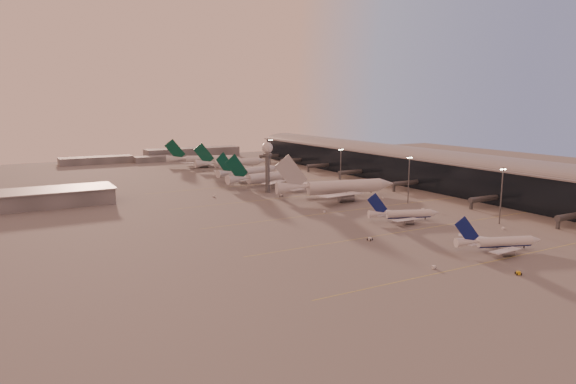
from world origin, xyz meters
TOP-DOWN VIEW (x-y plane):
  - ground at (0.00, 0.00)m, footprint 700.00×700.00m
  - taxiway_markings at (30.00, 56.00)m, footprint 180.00×185.25m
  - terminal at (107.88, 110.09)m, footprint 57.00×362.00m
  - hangar at (-120.00, 140.00)m, footprint 82.00×27.00m
  - radar_tower at (5.00, 120.00)m, footprint 6.40×6.40m
  - mast_a at (58.00, 0.00)m, footprint 3.60×0.56m
  - mast_b at (55.00, 55.00)m, footprint 3.60×0.56m
  - mast_c at (50.00, 110.00)m, footprint 3.60×0.56m
  - mast_d at (48.00, 200.00)m, footprint 3.60×0.56m
  - distant_horizon at (2.62, 325.14)m, footprint 165.00×37.50m
  - narrowbody_near at (23.14, -27.58)m, footprint 32.50×25.47m
  - narrowbody_mid at (25.02, 24.40)m, footprint 32.68×25.62m
  - widebody_white at (31.88, 87.02)m, footprint 70.57×56.03m
  - greentail_a at (16.66, 144.15)m, footprint 59.40×47.60m
  - greentail_b at (19.47, 177.19)m, footprint 53.69×42.80m
  - greentail_c at (27.56, 226.99)m, footprint 60.46×48.83m
  - greentail_d at (16.57, 259.81)m, footprint 60.03×47.65m
  - gsv_truck_a at (-11.40, -31.18)m, footprint 5.40×2.34m
  - gsv_tug_near at (6.75, -48.24)m, footprint 3.78×4.30m
  - gsv_catering_a at (51.09, -7.64)m, footprint 5.19×3.03m
  - gsv_tug_mid at (-8.51, 5.92)m, footprint 3.75×4.48m
  - gsv_truck_b at (48.81, 37.02)m, footprint 5.98×2.42m
  - gsv_truck_c at (3.77, 56.48)m, footprint 5.17×3.16m
  - gsv_catering_b at (51.70, 71.11)m, footprint 5.01×3.35m
  - gsv_tug_far at (5.63, 104.22)m, footprint 3.93×3.61m
  - gsv_truck_d at (-28.26, 121.35)m, footprint 2.18×5.65m

SIDE VIEW (x-z plane):
  - ground at x=0.00m, z-range 0.00..0.00m
  - taxiway_markings at x=30.00m, z-range 0.00..0.02m
  - gsv_tug_far at x=5.63m, z-range 0.01..0.98m
  - gsv_tug_near at x=6.75m, z-range 0.02..1.07m
  - gsv_tug_mid at x=-8.51m, z-range 0.02..1.12m
  - gsv_truck_c at x=3.77m, z-range 0.02..1.98m
  - gsv_truck_a at x=-11.40m, z-range 0.02..2.14m
  - gsv_truck_d at x=-28.26m, z-range 0.02..2.30m
  - gsv_truck_b at x=48.81m, z-range 0.02..2.41m
  - gsv_catering_b at x=51.70m, z-range 0.00..3.77m
  - gsv_catering_a at x=51.09m, z-range 0.00..3.99m
  - narrowbody_near at x=23.14m, z-range -3.94..9.31m
  - narrowbody_mid at x=25.02m, z-range -3.96..9.34m
  - greentail_b at x=19.47m, z-range -6.45..13.50m
  - greentail_a at x=16.66m, z-range -7.02..14.69m
  - greentail_c at x=27.56m, z-range -7.10..14.86m
  - distant_horizon at x=2.62m, z-range -0.61..8.39m
  - greentail_d at x=16.57m, z-range -7.35..15.38m
  - hangar at x=-120.00m, z-range 0.07..8.57m
  - widebody_white at x=31.88m, z-range -8.19..16.88m
  - terminal at x=107.88m, z-range -1.00..22.04m
  - mast_a at x=58.00m, z-range 1.24..26.24m
  - mast_b at x=55.00m, z-range 1.24..26.24m
  - mast_c at x=50.00m, z-range 1.24..26.24m
  - mast_d at x=48.00m, z-range 1.24..26.24m
  - radar_tower at x=5.00m, z-range 5.40..36.50m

